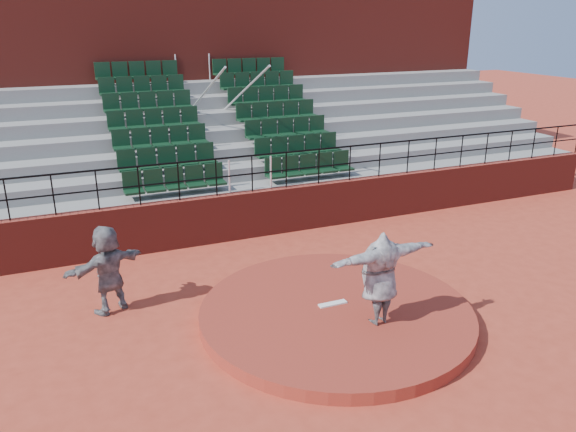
# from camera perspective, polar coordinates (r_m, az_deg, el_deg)

# --- Properties ---
(ground) EXTENTS (90.00, 90.00, 0.00)m
(ground) POSITION_cam_1_polar(r_m,az_deg,el_deg) (11.62, 4.87, -10.34)
(ground) COLOR #B03C27
(ground) RESTS_ON ground
(pitchers_mound) EXTENTS (5.50, 5.50, 0.25)m
(pitchers_mound) POSITION_cam_1_polar(r_m,az_deg,el_deg) (11.56, 4.89, -9.81)
(pitchers_mound) COLOR maroon
(pitchers_mound) RESTS_ON ground
(pitching_rubber) EXTENTS (0.60, 0.15, 0.03)m
(pitching_rubber) POSITION_cam_1_polar(r_m,az_deg,el_deg) (11.61, 4.56, -8.87)
(pitching_rubber) COLOR white
(pitching_rubber) RESTS_ON pitchers_mound
(boundary_wall) EXTENTS (24.00, 0.30, 1.30)m
(boundary_wall) POSITION_cam_1_polar(r_m,az_deg,el_deg) (15.55, -3.58, 0.21)
(boundary_wall) COLOR maroon
(boundary_wall) RESTS_ON ground
(wall_railing) EXTENTS (24.04, 0.05, 1.03)m
(wall_railing) POSITION_cam_1_polar(r_m,az_deg,el_deg) (15.15, -3.69, 5.15)
(wall_railing) COLOR black
(wall_railing) RESTS_ON boundary_wall
(seating_deck) EXTENTS (24.00, 5.97, 4.63)m
(seating_deck) POSITION_cam_1_polar(r_m,az_deg,el_deg) (18.68, -7.38, 5.88)
(seating_deck) COLOR gray
(seating_deck) RESTS_ON ground
(press_box_facade) EXTENTS (24.00, 3.00, 7.10)m
(press_box_facade) POSITION_cam_1_polar(r_m,az_deg,el_deg) (22.12, -10.49, 13.38)
(press_box_facade) COLOR maroon
(press_box_facade) RESTS_ON ground
(pitcher) EXTENTS (2.31, 0.79, 1.85)m
(pitcher) POSITION_cam_1_polar(r_m,az_deg,el_deg) (10.69, 9.30, -6.24)
(pitcher) COLOR black
(pitcher) RESTS_ON pitchers_mound
(fielder) EXTENTS (1.81, 1.21, 1.87)m
(fielder) POSITION_cam_1_polar(r_m,az_deg,el_deg) (12.05, -17.81, -5.15)
(fielder) COLOR black
(fielder) RESTS_ON ground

